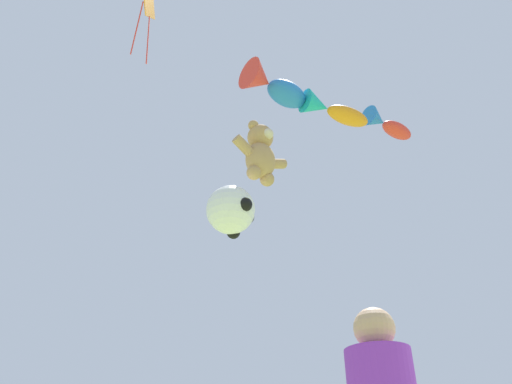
{
  "coord_description": "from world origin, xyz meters",
  "views": [
    {
      "loc": [
        -4.58,
        -0.07,
        0.86
      ],
      "look_at": [
        1.43,
        6.55,
        6.36
      ],
      "focal_mm": 35.0,
      "sensor_mm": 36.0,
      "label": 1
    }
  ],
  "objects": [
    {
      "name": "teddy_bear_kite",
      "position": [
        1.84,
        6.85,
        7.75
      ],
      "size": [
        1.62,
        0.71,
        1.64
      ],
      "color": "tan"
    },
    {
      "name": "soccer_ball_kite",
      "position": [
        1.2,
        7.09,
        6.06
      ],
      "size": [
        1.15,
        1.14,
        1.06
      ],
      "color": "white"
    },
    {
      "name": "fish_kite_cobalt",
      "position": [
        2.2,
        6.74,
        10.0
      ],
      "size": [
        1.91,
        0.93,
        0.88
      ],
      "color": "blue"
    },
    {
      "name": "fish_kite_tangerine",
      "position": [
        4.03,
        6.29,
        9.95
      ],
      "size": [
        2.16,
        1.13,
        0.68
      ],
      "color": "orange"
    },
    {
      "name": "fish_kite_crimson",
      "position": [
        6.24,
        5.97,
        10.47
      ],
      "size": [
        1.86,
        0.79,
        0.63
      ],
      "color": "red"
    },
    {
      "name": "diamond_kite",
      "position": [
        -1.08,
        7.87,
        11.57
      ],
      "size": [
        1.0,
        0.99,
        3.01
      ],
      "color": "orange"
    }
  ]
}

